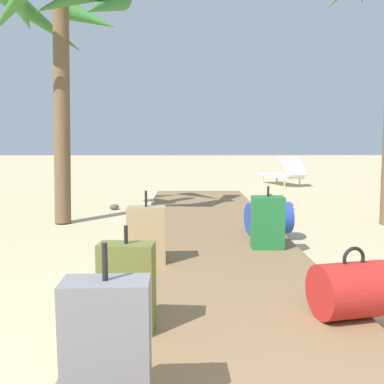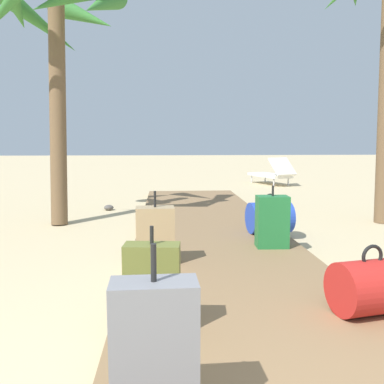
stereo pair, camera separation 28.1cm
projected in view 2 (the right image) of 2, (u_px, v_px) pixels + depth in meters
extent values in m
plane|color=#D1BA8C|center=(220.00, 257.00, 4.59)|extent=(60.00, 60.00, 0.00)
cube|color=olive|center=(211.00, 235.00, 5.46)|extent=(1.90, 8.89, 0.08)
cylinder|color=#2847B7|center=(270.00, 218.00, 5.39)|extent=(0.59, 0.47, 0.40)
torus|color=black|center=(270.00, 200.00, 5.36)|extent=(0.17, 0.05, 0.16)
cube|color=olive|center=(152.00, 288.00, 2.59)|extent=(0.35, 0.19, 0.56)
cylinder|color=black|center=(152.00, 235.00, 2.55)|extent=(0.02, 0.02, 0.11)
cube|color=tan|center=(155.00, 235.00, 4.05)|extent=(0.38, 0.23, 0.55)
cylinder|color=black|center=(155.00, 199.00, 4.01)|extent=(0.02, 0.02, 0.15)
cube|color=slate|center=(155.00, 353.00, 1.75)|extent=(0.37, 0.20, 0.62)
cylinder|color=black|center=(154.00, 263.00, 1.70)|extent=(0.02, 0.02, 0.16)
cube|color=#237538|center=(272.00, 222.00, 4.66)|extent=(0.35, 0.23, 0.58)
cylinder|color=black|center=(273.00, 191.00, 4.62)|extent=(0.02, 0.02, 0.12)
cylinder|color=red|center=(371.00, 287.00, 2.88)|extent=(0.56, 0.47, 0.37)
torus|color=black|center=(372.00, 256.00, 2.86)|extent=(0.17, 0.06, 0.16)
cylinder|color=brown|center=(58.00, 113.00, 6.27)|extent=(0.24, 0.55, 3.33)
cone|color=#387A33|center=(103.00, 3.00, 5.99)|extent=(0.63, 1.53, 0.92)
cone|color=#387A33|center=(83.00, 16.00, 6.61)|extent=(1.27, 0.97, 0.79)
cone|color=#387A33|center=(36.00, 20.00, 6.67)|extent=(1.42, 1.15, 1.10)
cone|color=#387A33|center=(15.00, 4.00, 6.01)|extent=(0.43, 1.16, 0.76)
cube|color=white|center=(269.00, 175.00, 12.01)|extent=(1.05, 1.52, 0.08)
cube|color=white|center=(282.00, 167.00, 11.44)|extent=(0.74, 0.69, 0.48)
cylinder|color=silver|center=(252.00, 179.00, 12.44)|extent=(0.04, 0.04, 0.22)
cylinder|color=silver|center=(265.00, 178.00, 12.64)|extent=(0.04, 0.04, 0.22)
cylinder|color=silver|center=(274.00, 183.00, 11.43)|extent=(0.04, 0.04, 0.22)
cylinder|color=silver|center=(288.00, 182.00, 11.62)|extent=(0.04, 0.04, 0.22)
ellipsoid|color=#5B5651|center=(109.00, 208.00, 7.61)|extent=(0.24, 0.24, 0.10)
ellipsoid|color=slate|center=(282.00, 205.00, 7.79)|extent=(0.21, 0.22, 0.14)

